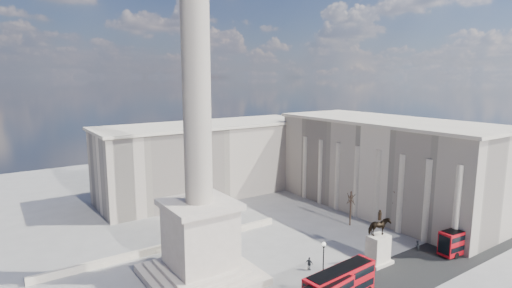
{
  "coord_description": "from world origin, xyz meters",
  "views": [
    {
      "loc": [
        -22.33,
        -40.95,
        26.93
      ],
      "look_at": [
        5.79,
        0.2,
        18.6
      ],
      "focal_mm": 28.0,
      "sensor_mm": 36.0,
      "label": 1
    }
  ],
  "objects_px": {
    "red_bus_d": "(464,239)",
    "victorian_lamp": "(323,260)",
    "pedestrian_crossing": "(309,264)",
    "equestrian_statue": "(378,245)",
    "nelsons_column": "(199,186)",
    "pedestrian_walking": "(384,259)",
    "pedestrian_standing": "(417,246)",
    "red_bus_c": "(340,284)"
  },
  "relations": [
    {
      "from": "red_bus_c",
      "to": "pedestrian_standing",
      "type": "distance_m",
      "value": 20.97
    },
    {
      "from": "victorian_lamp",
      "to": "pedestrian_crossing",
      "type": "xyz_separation_m",
      "value": [
        1.55,
        4.35,
        -2.63
      ]
    },
    {
      "from": "red_bus_c",
      "to": "victorian_lamp",
      "type": "relative_size",
      "value": 1.77
    },
    {
      "from": "red_bus_c",
      "to": "pedestrian_crossing",
      "type": "bearing_deg",
      "value": 69.54
    },
    {
      "from": "red_bus_c",
      "to": "pedestrian_crossing",
      "type": "distance_m",
      "value": 8.62
    },
    {
      "from": "victorian_lamp",
      "to": "pedestrian_crossing",
      "type": "height_order",
      "value": "victorian_lamp"
    },
    {
      "from": "nelsons_column",
      "to": "equestrian_statue",
      "type": "relative_size",
      "value": 6.08
    },
    {
      "from": "pedestrian_standing",
      "to": "pedestrian_crossing",
      "type": "height_order",
      "value": "pedestrian_crossing"
    },
    {
      "from": "nelsons_column",
      "to": "pedestrian_crossing",
      "type": "distance_m",
      "value": 19.34
    },
    {
      "from": "red_bus_c",
      "to": "victorian_lamp",
      "type": "distance_m",
      "value": 4.14
    },
    {
      "from": "nelsons_column",
      "to": "victorian_lamp",
      "type": "distance_m",
      "value": 18.83
    },
    {
      "from": "nelsons_column",
      "to": "red_bus_d",
      "type": "relative_size",
      "value": 5.02
    },
    {
      "from": "pedestrian_walking",
      "to": "victorian_lamp",
      "type": "bearing_deg",
      "value": -168.12
    },
    {
      "from": "equestrian_statue",
      "to": "pedestrian_standing",
      "type": "bearing_deg",
      "value": -4.45
    },
    {
      "from": "pedestrian_walking",
      "to": "pedestrian_crossing",
      "type": "xyz_separation_m",
      "value": [
        -10.07,
        4.86,
        0.11
      ]
    },
    {
      "from": "nelsons_column",
      "to": "victorian_lamp",
      "type": "height_order",
      "value": "nelsons_column"
    },
    {
      "from": "nelsons_column",
      "to": "pedestrian_walking",
      "type": "relative_size",
      "value": 29.31
    },
    {
      "from": "equestrian_statue",
      "to": "pedestrian_standing",
      "type": "relative_size",
      "value": 4.89
    },
    {
      "from": "nelsons_column",
      "to": "pedestrian_standing",
      "type": "bearing_deg",
      "value": -19.74
    },
    {
      "from": "pedestrian_crossing",
      "to": "pedestrian_standing",
      "type": "bearing_deg",
      "value": -129.74
    },
    {
      "from": "red_bus_d",
      "to": "equestrian_statue",
      "type": "distance_m",
      "value": 15.27
    },
    {
      "from": "pedestrian_walking",
      "to": "red_bus_d",
      "type": "bearing_deg",
      "value": -2.33
    },
    {
      "from": "red_bus_d",
      "to": "victorian_lamp",
      "type": "relative_size",
      "value": 1.63
    },
    {
      "from": "nelsons_column",
      "to": "red_bus_c",
      "type": "height_order",
      "value": "nelsons_column"
    },
    {
      "from": "red_bus_d",
      "to": "pedestrian_crossing",
      "type": "bearing_deg",
      "value": 164.35
    },
    {
      "from": "red_bus_d",
      "to": "victorian_lamp",
      "type": "bearing_deg",
      "value": 174.56
    },
    {
      "from": "pedestrian_walking",
      "to": "pedestrian_crossing",
      "type": "relative_size",
      "value": 0.89
    },
    {
      "from": "red_bus_d",
      "to": "pedestrian_crossing",
      "type": "relative_size",
      "value": 5.19
    },
    {
      "from": "nelsons_column",
      "to": "pedestrian_standing",
      "type": "height_order",
      "value": "nelsons_column"
    },
    {
      "from": "victorian_lamp",
      "to": "pedestrian_crossing",
      "type": "relative_size",
      "value": 3.18
    },
    {
      "from": "nelsons_column",
      "to": "red_bus_c",
      "type": "xyz_separation_m",
      "value": [
        11.27,
        -14.81,
        -10.66
      ]
    },
    {
      "from": "red_bus_d",
      "to": "pedestrian_standing",
      "type": "bearing_deg",
      "value": 148.71
    },
    {
      "from": "nelsons_column",
      "to": "equestrian_statue",
      "type": "distance_m",
      "value": 27.54
    },
    {
      "from": "red_bus_c",
      "to": "pedestrian_standing",
      "type": "xyz_separation_m",
      "value": [
        20.65,
        3.35,
        -1.42
      ]
    },
    {
      "from": "nelsons_column",
      "to": "red_bus_d",
      "type": "bearing_deg",
      "value": -22.62
    },
    {
      "from": "nelsons_column",
      "to": "pedestrian_crossing",
      "type": "bearing_deg",
      "value": -25.89
    },
    {
      "from": "pedestrian_standing",
      "to": "equestrian_statue",
      "type": "bearing_deg",
      "value": -18.58
    },
    {
      "from": "red_bus_c",
      "to": "red_bus_d",
      "type": "bearing_deg",
      "value": -6.03
    },
    {
      "from": "pedestrian_walking",
      "to": "pedestrian_standing",
      "type": "relative_size",
      "value": 1.01
    },
    {
      "from": "pedestrian_walking",
      "to": "pedestrian_crossing",
      "type": "distance_m",
      "value": 11.19
    },
    {
      "from": "red_bus_d",
      "to": "equestrian_statue",
      "type": "height_order",
      "value": "equestrian_statue"
    },
    {
      "from": "victorian_lamp",
      "to": "pedestrian_walking",
      "type": "bearing_deg",
      "value": -2.56
    }
  ]
}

